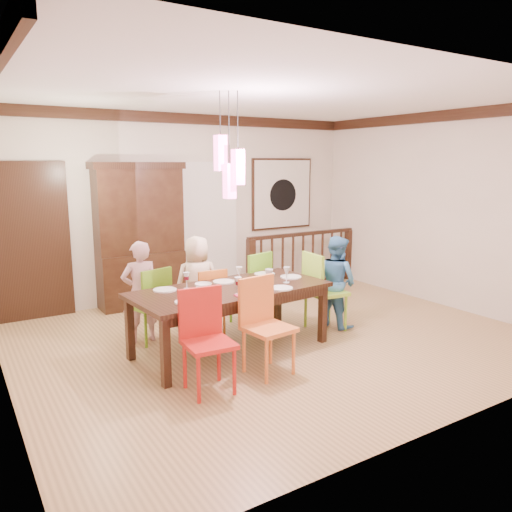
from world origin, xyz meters
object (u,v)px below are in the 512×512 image
dining_table (231,294)px  chair_end_right (326,286)px  balustrade (303,258)px  chair_far_left (148,299)px  person_far_left (140,292)px  person_end_right (336,281)px  china_hutch (140,235)px  person_far_mid (197,283)px

dining_table → chair_end_right: bearing=-4.4°
balustrade → chair_end_right: bearing=-120.4°
chair_end_right → chair_far_left: bearing=75.1°
person_far_left → dining_table: bearing=135.9°
person_end_right → chair_end_right: bearing=95.5°
china_hutch → chair_end_right: bearing=-55.1°
chair_end_right → china_hutch: 2.92m
chair_end_right → person_far_mid: bearing=63.2°
chair_end_right → person_far_mid: 1.67m
chair_far_left → person_far_mid: size_ratio=0.75×
china_hutch → person_end_right: china_hutch is taller
dining_table → china_hutch: bearing=91.0°
china_hutch → person_far_left: (-0.54, -1.53, -0.46)m
dining_table → person_far_mid: size_ratio=1.89×
dining_table → person_far_left: size_ratio=1.87×
chair_end_right → person_end_right: size_ratio=0.84×
balustrade → person_end_right: bearing=-116.2°
balustrade → person_far_mid: person_far_mid is taller
person_far_left → balustrade: bearing=-157.6°
balustrade → person_far_left: person_far_left is taller
person_far_mid → chair_far_left: bearing=17.3°
balustrade → person_far_mid: (-2.57, -1.11, 0.12)m
person_far_left → person_far_mid: bearing=-172.1°
chair_end_right → china_hutch: bearing=40.8°
person_end_right → balustrade: bearing=-32.8°
dining_table → chair_far_left: bearing=126.2°
person_far_left → china_hutch: bearing=-106.6°
balustrade → person_far_mid: size_ratio=1.85×
dining_table → balustrade: (2.58, 2.02, -0.17)m
chair_end_right → balustrade: (1.16, 2.01, -0.08)m
chair_end_right → person_far_mid: (-1.40, 0.90, 0.03)m
person_far_mid → china_hutch: bearing=-71.3°
china_hutch → balustrade: bearing=-7.0°
china_hutch → person_far_left: china_hutch is taller
person_end_right → chair_far_left: bearing=65.1°
chair_end_right → person_far_mid: size_ratio=0.83×
person_far_left → person_far_mid: person_far_left is taller
chair_end_right → person_end_right: person_end_right is taller
person_far_mid → balustrade: bearing=-147.3°
person_far_left → person_end_right: size_ratio=1.02×
chair_far_left → person_far_mid: bearing=172.6°
china_hutch → person_far_left: bearing=-109.6°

